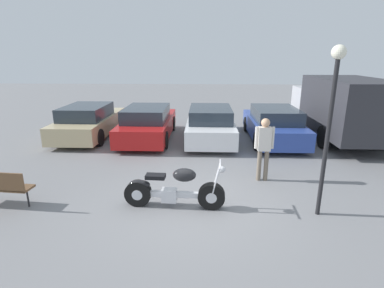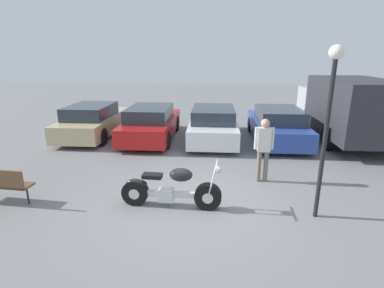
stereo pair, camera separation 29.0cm
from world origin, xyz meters
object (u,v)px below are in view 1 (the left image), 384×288
at_px(parked_car_red, 148,124).
at_px(delivery_truck, 342,106).
at_px(motorcycle, 173,190).
at_px(person_standing, 264,144).
at_px(parked_car_blue, 273,125).
at_px(parked_car_white, 210,124).
at_px(lamp_post, 332,104).
at_px(parked_car_champagne, 89,122).

bearing_deg(parked_car_red, delivery_truck, 1.87).
relative_size(motorcycle, person_standing, 1.31).
bearing_deg(delivery_truck, parked_car_blue, -174.51).
relative_size(parked_car_white, parked_car_blue, 1.00).
bearing_deg(delivery_truck, lamp_post, -116.04).
height_order(parked_car_champagne, parked_car_red, same).
height_order(delivery_truck, person_standing, delivery_truck).
relative_size(motorcycle, parked_car_champagne, 0.51).
bearing_deg(parked_car_blue, lamp_post, -92.93).
relative_size(delivery_truck, lamp_post, 1.71).
bearing_deg(parked_car_champagne, parked_car_blue, -2.20).
bearing_deg(lamp_post, parked_car_blue, 87.07).
bearing_deg(parked_car_champagne, person_standing, -34.25).
xyz_separation_m(parked_car_white, parked_car_blue, (2.55, 0.01, 0.00)).
xyz_separation_m(lamp_post, person_standing, (-0.88, 1.82, -1.38)).
bearing_deg(parked_car_blue, parked_car_white, -179.83).
distance_m(parked_car_white, delivery_truck, 5.34).
xyz_separation_m(parked_car_red, parked_car_blue, (5.11, -0.01, 0.00)).
height_order(parked_car_white, person_standing, person_standing).
relative_size(motorcycle, parked_car_white, 0.51).
relative_size(lamp_post, person_standing, 2.02).
xyz_separation_m(parked_car_champagne, delivery_truck, (10.38, -0.03, 0.74)).
bearing_deg(parked_car_white, lamp_post, -69.21).
bearing_deg(delivery_truck, person_standing, -131.80).
distance_m(motorcycle, person_standing, 2.88).
relative_size(parked_car_champagne, parked_car_red, 1.00).
xyz_separation_m(parked_car_red, person_standing, (3.92, -4.12, 0.39)).
bearing_deg(parked_car_white, person_standing, -71.60).
bearing_deg(parked_car_champagne, lamp_post, -40.25).
height_order(parked_car_blue, delivery_truck, delivery_truck).
bearing_deg(parked_car_red, parked_car_blue, -0.08).
bearing_deg(motorcycle, parked_car_blue, 58.68).
xyz_separation_m(motorcycle, parked_car_white, (0.94, 5.73, 0.23)).
bearing_deg(parked_car_white, parked_car_champagne, 176.61).
distance_m(parked_car_blue, lamp_post, 6.20).
height_order(parked_car_champagne, lamp_post, lamp_post).
distance_m(parked_car_blue, delivery_truck, 2.83).
relative_size(parked_car_champagne, person_standing, 2.59).
relative_size(parked_car_champagne, parked_car_blue, 1.00).
bearing_deg(lamp_post, delivery_truck, 63.96).
height_order(motorcycle, parked_car_red, parked_car_red).
distance_m(parked_car_red, person_standing, 5.70).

